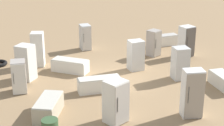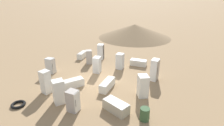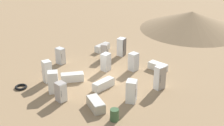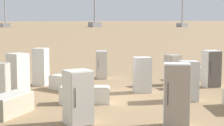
# 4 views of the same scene
# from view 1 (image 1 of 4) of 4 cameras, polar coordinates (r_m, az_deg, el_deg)

# --- Properties ---
(ground_plane) EXTENTS (1000.00, 1000.00, 0.00)m
(ground_plane) POSITION_cam_1_polar(r_m,az_deg,el_deg) (18.51, 0.57, -2.18)
(ground_plane) COLOR #937551
(discarded_fridge_0) EXTENTS (1.96, 1.55, 0.67)m
(discarded_fridge_0) POSITION_cam_1_polar(r_m,az_deg,el_deg) (16.88, -1.96, -3.28)
(discarded_fridge_0) COLOR silver
(discarded_fridge_0) RESTS_ON ground_plane
(discarded_fridge_1) EXTENTS (1.51, 1.84, 0.62)m
(discarded_fridge_1) POSITION_cam_1_polar(r_m,az_deg,el_deg) (18.03, 16.71, -2.66)
(discarded_fridge_1) COLOR beige
(discarded_fridge_1) RESTS_ON ground_plane
(discarded_fridge_2) EXTENTS (1.84, 1.34, 0.66)m
(discarded_fridge_2) POSITION_cam_1_polar(r_m,az_deg,el_deg) (23.58, 7.92, 3.47)
(discarded_fridge_2) COLOR silver
(discarded_fridge_2) RESTS_ON ground_plane
(discarded_fridge_3) EXTENTS (0.97, 0.97, 1.60)m
(discarded_fridge_3) POSITION_cam_1_polar(r_m,az_deg,el_deg) (18.39, 10.34, -0.02)
(discarded_fridge_3) COLOR silver
(discarded_fridge_3) RESTS_ON ground_plane
(discarded_fridge_4) EXTENTS (0.86, 0.95, 1.51)m
(discarded_fridge_4) POSITION_cam_1_polar(r_m,az_deg,el_deg) (22.53, -4.09, 3.95)
(discarded_fridge_4) COLOR silver
(discarded_fridge_4) RESTS_ON ground_plane
(discarded_fridge_5) EXTENTS (0.94, 0.94, 1.74)m
(discarded_fridge_5) POSITION_cam_1_polar(r_m,az_deg,el_deg) (18.45, -12.96, 0.10)
(discarded_fridge_5) COLOR silver
(discarded_fridge_5) RESTS_ON ground_plane
(discarded_fridge_6) EXTENTS (0.88, 0.86, 1.76)m
(discarded_fridge_6) POSITION_cam_1_polar(r_m,az_deg,el_deg) (21.65, 11.27, 3.26)
(discarded_fridge_6) COLOR white
(discarded_fridge_6) RESTS_ON ground_plane
(discarded_fridge_7) EXTENTS (0.66, 0.65, 1.50)m
(discarded_fridge_7) POSITION_cam_1_polar(r_m,az_deg,el_deg) (21.49, 6.39, 3.05)
(discarded_fridge_7) COLOR #A89E93
(discarded_fridge_7) RESTS_ON ground_plane
(discarded_fridge_8) EXTENTS (1.36, 1.99, 0.66)m
(discarded_fridge_8) POSITION_cam_1_polar(r_m,az_deg,el_deg) (19.23, -6.39, -0.39)
(discarded_fridge_8) COLOR silver
(discarded_fridge_8) RESTS_ON ground_plane
(discarded_fridge_9) EXTENTS (0.93, 0.91, 1.57)m
(discarded_fridge_9) POSITION_cam_1_polar(r_m,az_deg,el_deg) (19.28, 3.63, 1.21)
(discarded_fridge_9) COLOR silver
(discarded_fridge_9) RESTS_ON ground_plane
(discarded_fridge_10) EXTENTS (1.90, 1.68, 0.71)m
(discarded_fridge_10) POSITION_cam_1_polar(r_m,az_deg,el_deg) (15.00, -9.65, -6.65)
(discarded_fridge_10) COLOR #B2A88E
(discarded_fridge_10) RESTS_ON ground_plane
(discarded_fridge_11) EXTENTS (0.91, 0.94, 1.47)m
(discarded_fridge_11) POSITION_cam_1_polar(r_m,az_deg,el_deg) (17.16, -14.00, -2.03)
(discarded_fridge_11) COLOR #A89E93
(discarded_fridge_11) RESTS_ON ground_plane
(discarded_fridge_12) EXTENTS (0.80, 0.75, 1.69)m
(discarded_fridge_12) POSITION_cam_1_polar(r_m,az_deg,el_deg) (14.11, 0.58, -5.90)
(discarded_fridge_12) COLOR silver
(discarded_fridge_12) RESTS_ON ground_plane
(discarded_fridge_13) EXTENTS (0.96, 0.94, 1.94)m
(discarded_fridge_13) POSITION_cam_1_polar(r_m,az_deg,el_deg) (14.80, 12.15, -4.56)
(discarded_fridge_13) COLOR white
(discarded_fridge_13) RESTS_ON ground_plane
(discarded_fridge_14) EXTENTS (0.92, 0.92, 1.83)m
(discarded_fridge_14) POSITION_cam_1_polar(r_m,az_deg,el_deg) (20.14, -11.22, 2.09)
(discarded_fridge_14) COLOR silver
(discarded_fridge_14) RESTS_ON ground_plane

